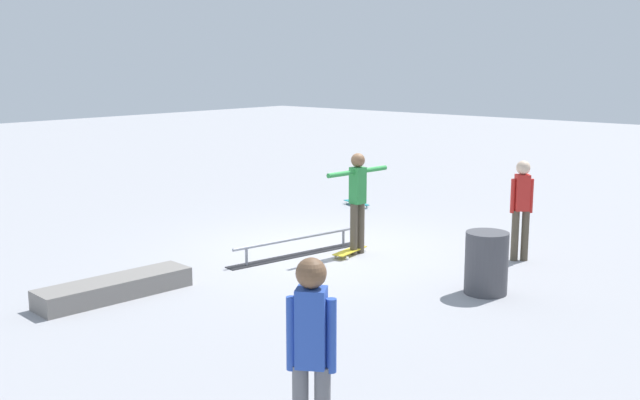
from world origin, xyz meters
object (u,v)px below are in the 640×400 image
(trash_bin, at_px, (486,263))
(skater_main, at_px, (358,196))
(bystander_red_shirt, at_px, (521,205))
(bystander_blue_shirt, at_px, (311,353))
(loose_skateboard_teal, at_px, (356,203))
(grind_rail, at_px, (297,248))
(skate_ledge, at_px, (115,288))
(skateboard_main, at_px, (350,251))

(trash_bin, bearing_deg, skater_main, -101.25)
(bystander_red_shirt, height_order, bystander_blue_shirt, bystander_blue_shirt)
(loose_skateboard_teal, relative_size, trash_bin, 0.94)
(bystander_blue_shirt, relative_size, trash_bin, 2.00)
(bystander_red_shirt, bearing_deg, loose_skateboard_teal, 115.57)
(skater_main, relative_size, bystander_red_shirt, 1.04)
(bystander_red_shirt, bearing_deg, trash_bin, -119.68)
(bystander_blue_shirt, bearing_deg, trash_bin, 71.80)
(grind_rail, bearing_deg, bystander_red_shirt, 136.00)
(skate_ledge, bearing_deg, bystander_blue_shirt, 72.77)
(skater_main, height_order, trash_bin, skater_main)
(bystander_blue_shirt, bearing_deg, skater_main, 93.09)
(skateboard_main, xyz_separation_m, bystander_blue_shirt, (5.44, 4.00, 0.91))
(skate_ledge, relative_size, bystander_red_shirt, 1.33)
(skateboard_main, height_order, bystander_blue_shirt, bystander_blue_shirt)
(skater_main, bearing_deg, grind_rail, 142.72)
(skater_main, distance_m, loose_skateboard_teal, 4.32)
(bystander_red_shirt, bearing_deg, skater_main, 168.76)
(skate_ledge, relative_size, trash_bin, 2.49)
(grind_rail, height_order, skate_ledge, grind_rail)
(bystander_red_shirt, distance_m, trash_bin, 2.05)
(skateboard_main, xyz_separation_m, loose_skateboard_teal, (-3.46, -2.61, 0.00))
(skater_main, xyz_separation_m, skateboard_main, (0.16, -0.02, -0.91))
(grind_rail, xyz_separation_m, skate_ledge, (3.31, -0.34, -0.00))
(skater_main, distance_m, bystander_blue_shirt, 6.87)
(bystander_red_shirt, relative_size, loose_skateboard_teal, 2.00)
(skate_ledge, distance_m, loose_skateboard_teal, 7.53)
(bystander_red_shirt, bearing_deg, bystander_blue_shirt, -119.19)
(skate_ledge, xyz_separation_m, bystander_red_shirt, (-5.45, 3.26, 0.79))
(grind_rail, bearing_deg, skater_main, 147.52)
(bystander_blue_shirt, height_order, trash_bin, bystander_blue_shirt)
(skate_ledge, xyz_separation_m, loose_skateboard_teal, (-7.35, -1.62, -0.06))
(skater_main, bearing_deg, loose_skateboard_teal, 43.58)
(trash_bin, bearing_deg, skateboard_main, -97.85)
(grind_rail, bearing_deg, skateboard_main, 141.51)
(skateboard_main, bearing_deg, bystander_blue_shirt, 28.36)
(skater_main, height_order, loose_skateboard_teal, skater_main)
(trash_bin, bearing_deg, skate_ledge, -46.66)
(skate_ledge, xyz_separation_m, bystander_blue_shirt, (1.55, 4.99, 0.85))
(skateboard_main, bearing_deg, skate_ledge, -22.31)
(loose_skateboard_teal, bearing_deg, skater_main, -30.30)
(trash_bin, bearing_deg, bystander_red_shirt, -166.60)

